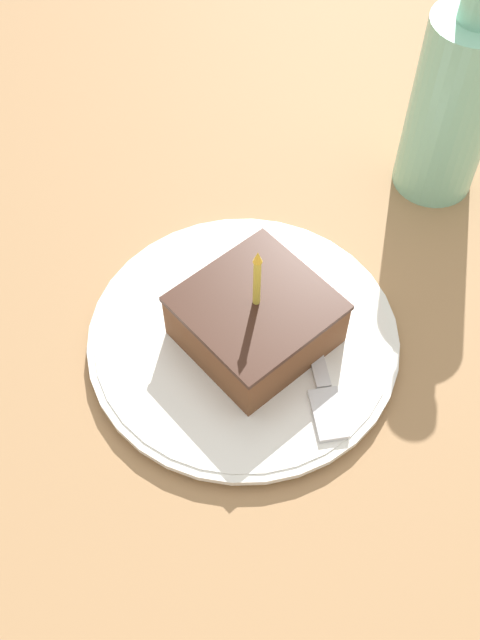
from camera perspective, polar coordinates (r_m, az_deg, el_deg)
ground_plane at (r=0.66m, az=1.42°, el=-3.88°), size 2.40×2.40×0.04m
plate at (r=0.64m, az=0.00°, el=-1.60°), size 0.26×0.26×0.01m
cake_slice at (r=0.61m, az=1.21°, el=0.04°), size 0.11×0.11×0.11m
fork at (r=0.62m, az=5.85°, el=-2.90°), size 0.11×0.16×0.00m
bottle at (r=0.73m, az=16.00°, el=15.75°), size 0.08×0.08×0.24m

